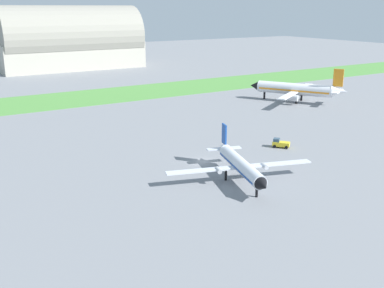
{
  "coord_description": "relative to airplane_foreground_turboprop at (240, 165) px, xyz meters",
  "views": [
    {
      "loc": [
        -47.21,
        -71.97,
        29.16
      ],
      "look_at": [
        -0.64,
        2.85,
        3.0
      ],
      "focal_mm": 43.22,
      "sensor_mm": 36.0,
      "label": 1
    }
  ],
  "objects": [
    {
      "name": "airplane_foreground_turboprop",
      "position": [
        0.0,
        0.0,
        0.0
      ],
      "size": [
        25.68,
        22.19,
        7.92
      ],
      "rotation": [
        0.0,
        0.0,
        4.41
      ],
      "color": "silver",
      "rests_on": "ground_plane"
    },
    {
      "name": "hangar_distant",
      "position": [
        23.85,
        166.26,
        9.96
      ],
      "size": [
        67.73,
        29.11,
        30.04
      ],
      "color": "#B2AD9E",
      "rests_on": "ground_plane"
    },
    {
      "name": "pushback_tug_near_gate",
      "position": [
        19.55,
        11.18,
        -1.98
      ],
      "size": [
        3.68,
        3.92,
        1.95
      ],
      "rotation": [
        0.0,
        0.0,
        2.26
      ],
      "color": "yellow",
      "rests_on": "ground_plane"
    },
    {
      "name": "airplane_parked_jet_far",
      "position": [
        58.0,
        46.2,
        1.17
      ],
      "size": [
        28.76,
        28.74,
        11.28
      ],
      "rotation": [
        0.0,
        0.0,
        2.09
      ],
      "color": "white",
      "rests_on": "ground_plane"
    },
    {
      "name": "grass_taxiway_strip",
      "position": [
        -0.02,
        88.76,
        -2.86
      ],
      "size": [
        360.0,
        28.0,
        0.08
      ],
      "primitive_type": "cube",
      "color": "#549342",
      "rests_on": "ground_plane"
    },
    {
      "name": "ground_plane",
      "position": [
        -0.02,
        12.02,
        -2.9
      ],
      "size": [
        600.0,
        600.0,
        0.0
      ],
      "primitive_type": "plane",
      "color": "gray"
    }
  ]
}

